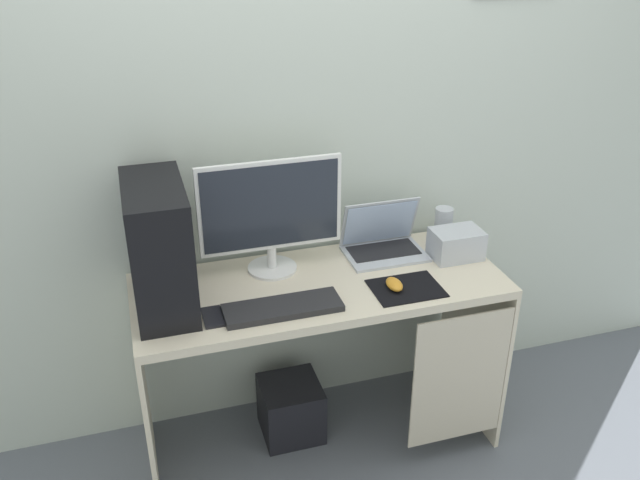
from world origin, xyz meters
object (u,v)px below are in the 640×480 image
object	(u,v)px
speaker	(443,224)
projector	(456,244)
cell_phone	(213,317)
subwoofer	(291,409)
laptop	(383,242)
mouse_left	(394,284)
pc_tower	(159,247)
monitor	(271,214)
keyboard	(283,308)

from	to	relation	value
speaker	projector	bearing A→B (deg)	-97.13
projector	cell_phone	distance (m)	1.03
speaker	subwoofer	distance (m)	1.02
laptop	projector	world-z (taller)	laptop
mouse_left	cell_phone	distance (m)	0.68
pc_tower	laptop	size ratio (longest dim) A/B	1.42
monitor	subwoofer	xyz separation A→B (m)	(0.04, -0.07, -0.90)
projector	cell_phone	xyz separation A→B (m)	(-1.01, -0.16, -0.05)
monitor	projector	distance (m)	0.77
monitor	projector	size ratio (longest dim) A/B	2.75
laptop	keyboard	distance (m)	0.59
laptop	speaker	distance (m)	0.29
pc_tower	monitor	distance (m)	0.44
keyboard	mouse_left	size ratio (longest dim) A/B	4.38
monitor	keyboard	xyz separation A→B (m)	(-0.03, -0.29, -0.23)
speaker	mouse_left	xyz separation A→B (m)	(-0.36, -0.33, -0.05)
keyboard	speaker	bearing A→B (deg)	23.62
laptop	keyboard	world-z (taller)	laptop
cell_phone	mouse_left	bearing A→B (deg)	-0.29
laptop	mouse_left	size ratio (longest dim) A/B	3.35
laptop	keyboard	xyz separation A→B (m)	(-0.50, -0.31, -0.03)
speaker	projector	size ratio (longest dim) A/B	0.72
projector	pc_tower	bearing A→B (deg)	-179.32
monitor	mouse_left	size ratio (longest dim) A/B	5.73
monitor	projector	xyz separation A→B (m)	(0.74, -0.11, -0.19)
laptop	mouse_left	xyz separation A→B (m)	(-0.07, -0.29, -0.02)
pc_tower	speaker	world-z (taller)	pc_tower
speaker	subwoofer	size ratio (longest dim) A/B	0.58
projector	cell_phone	world-z (taller)	projector
keyboard	subwoofer	xyz separation A→B (m)	(0.07, 0.22, -0.66)
speaker	laptop	bearing A→B (deg)	-172.95
monitor	keyboard	bearing A→B (deg)	-96.45
pc_tower	mouse_left	distance (m)	0.86
speaker	projector	distance (m)	0.16
mouse_left	subwoofer	distance (m)	0.79
speaker	mouse_left	size ratio (longest dim) A/B	1.50
monitor	cell_phone	distance (m)	0.46
projector	subwoofer	bearing A→B (deg)	177.05
monitor	speaker	bearing A→B (deg)	3.96
subwoofer	mouse_left	bearing A→B (deg)	-29.27
mouse_left	keyboard	bearing A→B (deg)	-177.36
keyboard	cell_phone	bearing A→B (deg)	174.54
cell_phone	subwoofer	xyz separation A→B (m)	(0.32, 0.20, -0.66)
laptop	subwoofer	world-z (taller)	laptop
speaker	keyboard	world-z (taller)	speaker
mouse_left	pc_tower	bearing A→B (deg)	169.58
speaker	projector	xyz separation A→B (m)	(-0.02, -0.16, -0.01)
mouse_left	monitor	bearing A→B (deg)	145.71
monitor	laptop	distance (m)	0.51
speaker	cell_phone	world-z (taller)	speaker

